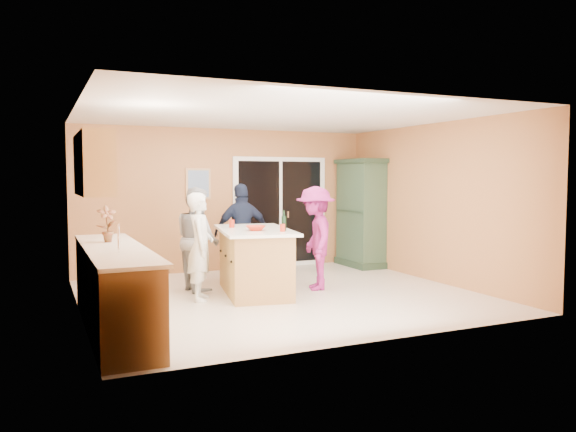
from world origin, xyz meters
name	(u,v)px	position (x,y,z in m)	size (l,w,h in m)	color
floor	(281,295)	(0.00, 0.00, 0.00)	(5.50, 5.50, 0.00)	beige
ceiling	(281,115)	(0.00, 0.00, 2.60)	(5.50, 5.00, 0.10)	silver
wall_back	(227,200)	(0.00, 2.50, 1.30)	(5.50, 0.10, 2.60)	tan
wall_front	(378,218)	(0.00, -2.50, 1.30)	(5.50, 0.10, 2.60)	tan
wall_left	(78,211)	(-2.75, 0.00, 1.30)	(0.10, 5.00, 2.60)	tan
wall_right	(435,203)	(2.75, 0.00, 1.30)	(0.10, 5.00, 2.60)	tan
left_cabinet_run	(116,292)	(-2.45, -1.05, 0.46)	(0.65, 3.05, 1.24)	#B28B45
upper_cabinets	(93,164)	(-2.58, -0.20, 1.88)	(0.35, 1.60, 0.75)	#B28B45
sliding_door	(280,212)	(1.05, 2.46, 1.05)	(1.90, 0.07, 2.10)	white
framed_picture	(198,184)	(-0.55, 2.48, 1.60)	(0.46, 0.04, 0.56)	tan
kitchen_island	(255,263)	(-0.30, 0.31, 0.45)	(1.30, 1.97, 0.96)	#B28B45
green_hutch	(361,214)	(2.49, 1.87, 1.01)	(0.59, 1.12, 2.06)	#233927
woman_white	(200,247)	(-1.15, 0.19, 0.75)	(0.55, 0.36, 1.51)	white
woman_grey	(197,239)	(-1.00, 0.90, 0.79)	(0.77, 0.60, 1.57)	#9B9B9D
woman_navy	(242,232)	(-0.12, 1.35, 0.81)	(0.95, 0.39, 1.62)	#192137
woman_magenta	(316,238)	(0.67, 0.21, 0.79)	(1.02, 0.59, 1.58)	#932068
serving_bowl	(256,228)	(-0.37, 0.06, 1.00)	(0.28, 0.28, 0.07)	red
tulip_vase	(107,224)	(-2.45, -0.38, 1.16)	(0.23, 0.16, 0.44)	#AE1122
tumbler_near	(283,228)	(-0.09, -0.25, 1.01)	(0.07, 0.07, 0.11)	red
tumbler_far	(232,224)	(-0.54, 0.63, 1.02)	(0.08, 0.08, 0.12)	red
wine_bottle	(284,223)	(-0.03, -0.16, 1.07)	(0.07, 0.07, 0.29)	black
white_plate	(253,227)	(-0.26, 0.46, 0.97)	(0.24, 0.24, 0.02)	silver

